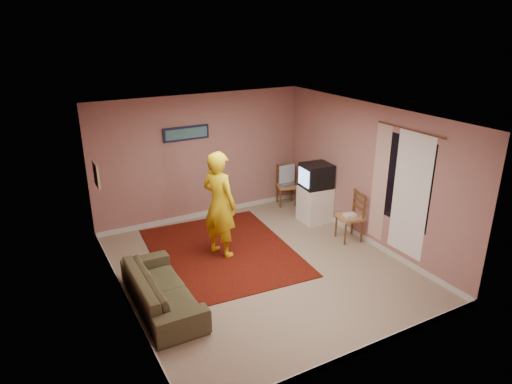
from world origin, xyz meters
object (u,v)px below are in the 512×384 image
person (219,205)px  chair_b (350,211)px  sofa (162,289)px  crt_tv (316,176)px  chair_a (287,181)px  tv_cabinet (315,204)px

person → chair_b: bearing=-129.2°
chair_b → sofa: 3.83m
crt_tv → chair_a: 1.13m
chair_a → chair_b: bearing=-70.1°
crt_tv → person: 2.36m
chair_a → sofa: chair_a is taller
sofa → person: 1.89m
sofa → crt_tv: bearing=-68.7°
crt_tv → chair_a: size_ratio=1.22×
chair_a → chair_b: chair_b is taller
tv_cabinet → crt_tv: crt_tv is taller
tv_cabinet → chair_b: (0.05, -1.04, 0.21)m
tv_cabinet → sofa: 4.02m
crt_tv → sofa: crt_tv is taller
crt_tv → chair_b: size_ratio=1.20×
crt_tv → chair_b: (0.06, -1.04, -0.41)m
tv_cabinet → chair_a: chair_a is taller
chair_a → person: 2.74m
person → chair_a: bearing=-82.0°
tv_cabinet → chair_a: size_ratio=1.47×
person → sofa: bearing=102.6°
tv_cabinet → person: size_ratio=0.39×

